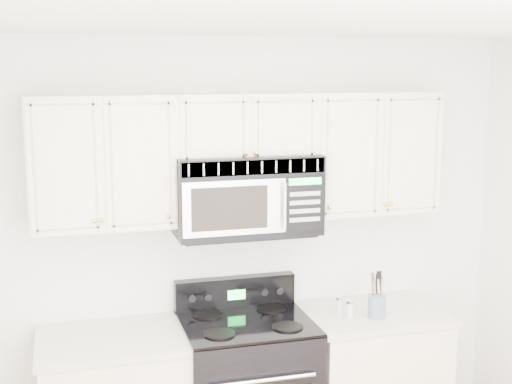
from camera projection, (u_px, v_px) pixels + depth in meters
name	position (u px, v px, depth m)	size (l,w,h in m)	color
room	(345.00, 356.00, 2.81)	(3.51, 3.51, 2.61)	olive
base_cabinet_right	(371.00, 384.00, 4.54)	(0.86, 0.65, 0.92)	white
upper_cabinets	(243.00, 151.00, 4.20)	(2.44, 0.37, 0.75)	white
microwave	(245.00, 194.00, 4.20)	(0.85, 0.47, 0.47)	black
utensil_crock	(377.00, 305.00, 4.32)	(0.11, 0.11, 0.29)	slate
shaker_salt	(339.00, 305.00, 4.40)	(0.04, 0.04, 0.10)	silver
shaker_pepper	(350.00, 309.00, 4.31)	(0.05, 0.05, 0.11)	silver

